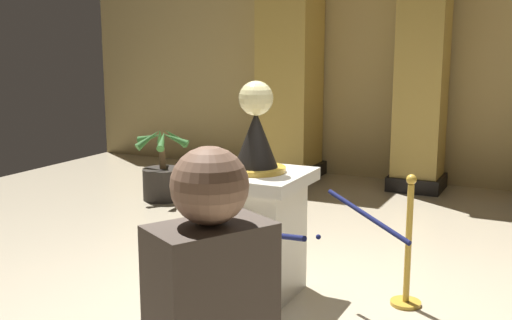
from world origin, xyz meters
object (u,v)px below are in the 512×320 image
pedestal_clock (256,215)px  stanchion_far (408,260)px  potted_palm_left (163,176)px  stanchion_near (207,312)px

pedestal_clock → stanchion_far: size_ratio=1.66×
pedestal_clock → potted_palm_left: 3.38m
pedestal_clock → stanchion_near: bearing=-78.9°
stanchion_near → potted_palm_left: (-2.70, 3.42, -0.05)m
stanchion_near → potted_palm_left: size_ratio=1.04×
stanchion_far → potted_palm_left: stanchion_far is taller
stanchion_near → pedestal_clock: bearing=101.1°
stanchion_far → pedestal_clock: bearing=-164.8°
potted_palm_left → pedestal_clock: bearing=-42.5°
pedestal_clock → stanchion_near: pedestal_clock is taller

